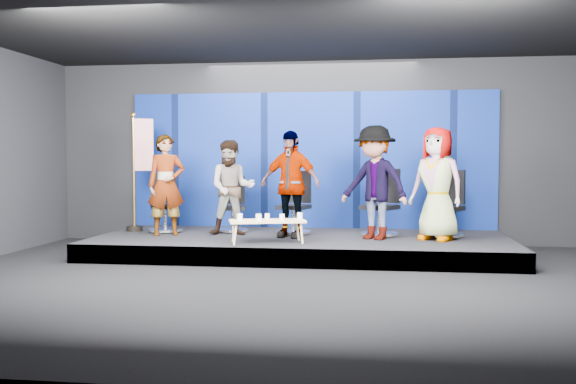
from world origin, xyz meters
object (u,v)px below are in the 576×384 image
object	(u,v)px
mug_a	(240,217)
mug_b	(259,217)
panelist_b	(232,188)
chair_d	(381,214)
mug_c	(267,216)
chair_e	(446,215)
panelist_e	(437,184)
flag_stand	(140,168)
chair_c	(295,213)
panelist_a	(166,185)
chair_b	(233,213)
panelist_d	(375,183)
coffee_table	(267,222)
chair_a	(165,212)
panelist_c	(290,184)
mug_d	(282,217)
mug_e	(300,216)

from	to	relation	value
mug_a	mug_b	xyz separation A→B (m)	(0.32, -0.09, 0.00)
panelist_b	chair_d	xyz separation A→B (m)	(2.57, 0.25, -0.45)
mug_a	mug_b	distance (m)	0.33
mug_c	chair_e	bearing A→B (deg)	20.05
panelist_e	flag_stand	bearing A→B (deg)	-154.12
chair_c	mug_a	world-z (taller)	chair_c
panelist_a	chair_b	distance (m)	1.34
panelist_d	coffee_table	size ratio (longest dim) A/B	1.47
chair_a	chair_e	xyz separation A→B (m)	(4.99, -0.05, 0.02)
panelist_c	flag_stand	bearing A→B (deg)	-176.07
chair_d	mug_a	world-z (taller)	chair_d
panelist_b	panelist_e	xyz separation A→B (m)	(3.47, -0.21, 0.10)
chair_a	mug_b	world-z (taller)	chair_a
flag_stand	mug_d	bearing A→B (deg)	-51.92
panelist_c	chair_d	world-z (taller)	panelist_c
chair_a	panelist_b	bearing A→B (deg)	-37.41
chair_a	chair_c	bearing A→B (deg)	-23.24
chair_a	mug_c	size ratio (longest dim) A/B	11.85
panelist_d	chair_d	bearing A→B (deg)	107.24
chair_a	flag_stand	world-z (taller)	flag_stand
mug_d	coffee_table	bearing A→B (deg)	176.53
chair_c	panelist_d	distance (m)	1.63
panelist_a	mug_a	bearing A→B (deg)	-53.76
panelist_b	mug_b	xyz separation A→B (m)	(0.67, -1.09, -0.41)
mug_c	flag_stand	bearing A→B (deg)	154.71
chair_b	mug_c	world-z (taller)	chair_b
coffee_table	mug_b	world-z (taller)	mug_b
panelist_e	mug_a	distance (m)	3.25
panelist_c	panelist_d	distance (m)	1.42
chair_d	panelist_e	distance (m)	1.14
mug_a	mug_e	world-z (taller)	mug_e
chair_c	flag_stand	size ratio (longest dim) A/B	0.51
mug_a	mug_c	distance (m)	0.45
panelist_b	mug_a	bearing A→B (deg)	-80.49
chair_c	coffee_table	world-z (taller)	chair_c
coffee_table	mug_d	distance (m)	0.25
chair_a	panelist_b	size ratio (longest dim) A/B	0.65
chair_a	chair_d	distance (m)	3.90
panelist_b	chair_c	world-z (taller)	panelist_b
chair_c	mug_b	bearing A→B (deg)	-89.53
panelist_a	chair_b	world-z (taller)	panelist_a
coffee_table	chair_e	bearing A→B (deg)	22.35
chair_c	mug_e	bearing A→B (deg)	-63.18
mug_b	mug_e	size ratio (longest dim) A/B	1.03
chair_b	coffee_table	bearing A→B (deg)	-68.36
panelist_d	mug_b	size ratio (longest dim) A/B	17.20
panelist_c	chair_e	bearing A→B (deg)	24.30
mug_e	flag_stand	bearing A→B (deg)	159.74
panelist_b	chair_b	bearing A→B (deg)	90.95
panelist_c	mug_a	bearing A→B (deg)	-113.81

